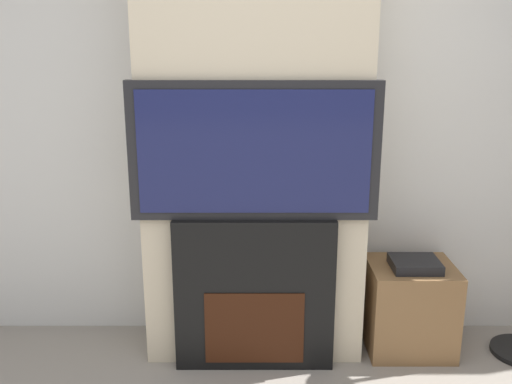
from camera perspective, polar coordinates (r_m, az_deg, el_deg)
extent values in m
cube|color=silver|center=(3.04, 0.02, 10.00)|extent=(6.00, 0.06, 2.70)
cube|color=beige|center=(2.82, 0.01, 9.57)|extent=(1.11, 0.39, 2.70)
cube|color=black|center=(2.89, 0.00, -10.06)|extent=(0.79, 0.14, 0.79)
cube|color=#33160A|center=(2.90, 0.00, -13.49)|extent=(0.49, 0.01, 0.38)
cube|color=black|center=(2.66, 0.00, 4.09)|extent=(1.18, 0.06, 0.66)
cube|color=#191E4C|center=(2.63, 0.00, 3.95)|extent=(1.08, 0.01, 0.58)
cube|color=brown|center=(3.20, 15.24, -11.06)|extent=(0.44, 0.39, 0.48)
cube|color=black|center=(3.06, 15.77, -6.97)|extent=(0.24, 0.21, 0.05)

